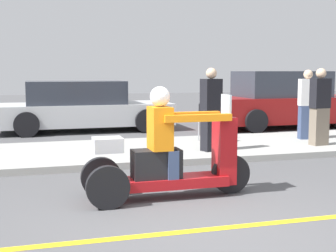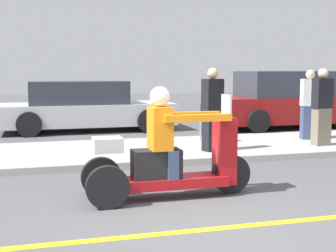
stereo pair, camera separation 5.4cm
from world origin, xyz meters
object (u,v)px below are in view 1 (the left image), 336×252
Objects in this scene: parked_car_lot_far at (285,101)px; spectator_near_curb at (211,111)px; folding_chair_set_back at (210,118)px; spectator_mid_group at (307,106)px; spectator_with_child at (320,108)px; motorcycle_trike at (169,158)px; parked_car_lot_center at (82,107)px.

spectator_near_curb is at bearing -134.92° from parked_car_lot_far.
folding_chair_set_back is at bearing 69.20° from spectator_near_curb.
parked_car_lot_far is (3.40, 2.65, 0.15)m from folding_chair_set_back.
spectator_near_curb is (-2.67, -0.88, 0.02)m from spectator_mid_group.
motorcycle_trike is at bearing -146.83° from spectator_with_child.
parked_car_lot_center is 5.90m from parked_car_lot_far.
spectator_near_curb reaches higher than motorcycle_trike.
parked_car_lot_far is at bearing 37.95° from folding_chair_set_back.
motorcycle_trike is 4.83m from spectator_with_child.
spectator_with_child is at bearing -110.60° from parked_car_lot_far.
spectator_near_curb reaches higher than spectator_mid_group.
spectator_mid_group is at bearing 73.51° from spectator_with_child.
spectator_near_curb reaches higher than parked_car_lot_center.
motorcycle_trike is 2.74× the size of folding_chair_set_back.
spectator_with_child is (4.03, 2.63, 0.36)m from motorcycle_trike.
spectator_near_curb is at bearing -161.72° from spectator_mid_group.
spectator_mid_group reaches higher than motorcycle_trike.
motorcycle_trike reaches higher than folding_chair_set_back.
spectator_with_child is 1.02× the size of spectator_mid_group.
parked_car_lot_far is (5.48, 6.49, 0.24)m from motorcycle_trike.
parked_car_lot_center is at bearing 124.73° from folding_chair_set_back.
spectator_mid_group is at bearing -8.80° from folding_chair_set_back.
spectator_mid_group is 1.90× the size of folding_chair_set_back.
spectator_with_child reaches higher than motorcycle_trike.
spectator_mid_group is 6.04m from parked_car_lot_center.
parked_car_lot_far is at bearing 45.08° from spectator_near_curb.
parked_car_lot_far is at bearing -8.42° from parked_car_lot_center.
parked_car_lot_far is at bearing 68.26° from spectator_mid_group.
spectator_mid_group is at bearing -39.72° from parked_car_lot_center.
motorcycle_trike is at bearing -140.81° from spectator_mid_group.
folding_chair_set_back is (-1.95, 1.20, -0.26)m from spectator_with_child.
motorcycle_trike is 1.41× the size of spectator_near_curb.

